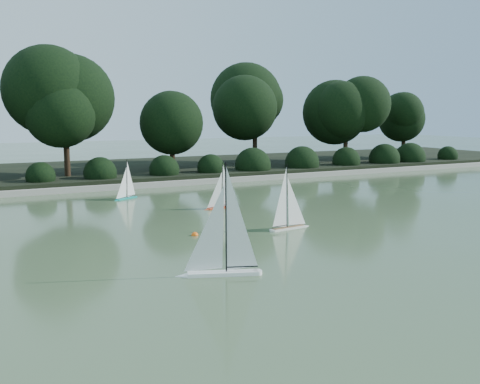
# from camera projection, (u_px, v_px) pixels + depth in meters

# --- Properties ---
(ground) EXTENTS (80.00, 80.00, 0.00)m
(ground) POSITION_uv_depth(u_px,v_px,m) (327.00, 243.00, 10.20)
(ground) COLOR #3A5331
(ground) RESTS_ON ground
(pond_coping) EXTENTS (40.00, 0.35, 0.18)m
(pond_coping) POSITION_uv_depth(u_px,v_px,m) (169.00, 183.00, 18.13)
(pond_coping) COLOR gray
(pond_coping) RESTS_ON ground
(far_bank) EXTENTS (40.00, 8.00, 0.30)m
(far_bank) POSITION_uv_depth(u_px,v_px,m) (136.00, 170.00, 21.65)
(far_bank) COLOR black
(far_bank) RESTS_ON ground
(tree_line) EXTENTS (26.31, 3.93, 4.39)m
(tree_line) POSITION_uv_depth(u_px,v_px,m) (177.00, 108.00, 20.46)
(tree_line) COLOR black
(tree_line) RESTS_ON ground
(shrub_hedge) EXTENTS (29.10, 1.10, 1.10)m
(shrub_hedge) POSITION_uv_depth(u_px,v_px,m) (160.00, 170.00, 18.87)
(shrub_hedge) COLOR black
(shrub_hedge) RESTS_ON ground
(sailboat_white_a) EXTENTS (1.32, 0.64, 1.84)m
(sailboat_white_a) POSITION_uv_depth(u_px,v_px,m) (216.00, 257.00, 8.13)
(sailboat_white_a) COLOR white
(sailboat_white_a) RESTS_ON ground
(sailboat_white_b) EXTENTS (1.09, 0.31, 1.48)m
(sailboat_white_b) POSITION_uv_depth(u_px,v_px,m) (292.00, 218.00, 11.43)
(sailboat_white_b) COLOR white
(sailboat_white_b) RESTS_ON ground
(sailboat_orange) EXTENTS (0.94, 0.24, 1.27)m
(sailboat_orange) POSITION_uv_depth(u_px,v_px,m) (219.00, 201.00, 13.84)
(sailboat_orange) COLOR red
(sailboat_orange) RESTS_ON ground
(sailboat_teal) EXTENTS (0.83, 0.54, 1.22)m
(sailboat_teal) POSITION_uv_depth(u_px,v_px,m) (124.00, 193.00, 15.35)
(sailboat_teal) COLOR #0E8B7F
(sailboat_teal) RESTS_ON ground
(race_buoy) EXTENTS (0.14, 0.14, 0.14)m
(race_buoy) POSITION_uv_depth(u_px,v_px,m) (195.00, 235.00, 10.83)
(race_buoy) COLOR #FF5E0D
(race_buoy) RESTS_ON ground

